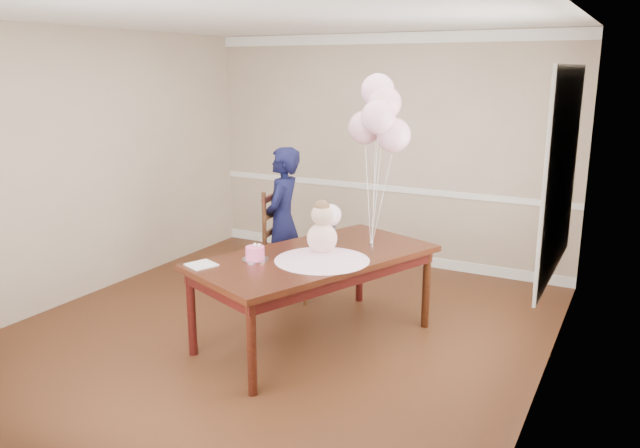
% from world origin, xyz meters
% --- Properties ---
extents(floor, '(4.50, 5.00, 0.00)m').
position_xyz_m(floor, '(0.00, 0.00, 0.00)').
color(floor, '#371B0D').
rests_on(floor, ground).
extents(ceiling, '(4.50, 5.00, 0.02)m').
position_xyz_m(ceiling, '(0.00, 0.00, 2.70)').
color(ceiling, white).
rests_on(ceiling, wall_back).
extents(wall_back, '(4.50, 0.02, 2.70)m').
position_xyz_m(wall_back, '(0.00, 2.50, 1.35)').
color(wall_back, tan).
rests_on(wall_back, floor).
extents(wall_front, '(4.50, 0.02, 2.70)m').
position_xyz_m(wall_front, '(0.00, -2.50, 1.35)').
color(wall_front, tan).
rests_on(wall_front, floor).
extents(wall_left, '(0.02, 5.00, 2.70)m').
position_xyz_m(wall_left, '(-2.25, 0.00, 1.35)').
color(wall_left, tan).
rests_on(wall_left, floor).
extents(wall_right, '(0.02, 5.00, 2.70)m').
position_xyz_m(wall_right, '(2.25, 0.00, 1.35)').
color(wall_right, tan).
rests_on(wall_right, floor).
extents(chair_rail_trim, '(4.50, 0.02, 0.07)m').
position_xyz_m(chair_rail_trim, '(0.00, 2.49, 0.90)').
color(chair_rail_trim, white).
rests_on(chair_rail_trim, wall_back).
extents(crown_molding, '(4.50, 0.02, 0.12)m').
position_xyz_m(crown_molding, '(0.00, 2.49, 2.63)').
color(crown_molding, white).
rests_on(crown_molding, wall_back).
extents(baseboard_trim, '(4.50, 0.02, 0.12)m').
position_xyz_m(baseboard_trim, '(0.00, 2.49, 0.06)').
color(baseboard_trim, white).
rests_on(baseboard_trim, floor).
extents(window_frame, '(0.02, 1.66, 1.56)m').
position_xyz_m(window_frame, '(2.23, 0.50, 1.55)').
color(window_frame, silver).
rests_on(window_frame, wall_right).
extents(window_blinds, '(0.01, 1.50, 1.40)m').
position_xyz_m(window_blinds, '(2.21, 0.50, 1.55)').
color(window_blinds, silver).
rests_on(window_blinds, wall_right).
extents(dining_table_top, '(1.72, 2.30, 0.05)m').
position_xyz_m(dining_table_top, '(0.39, 0.04, 0.75)').
color(dining_table_top, black).
rests_on(dining_table_top, table_leg_fl).
extents(table_apron, '(1.59, 2.16, 0.10)m').
position_xyz_m(table_apron, '(0.39, 0.04, 0.67)').
color(table_apron, black).
rests_on(table_apron, table_leg_fl).
extents(table_leg_fl, '(0.09, 0.09, 0.72)m').
position_xyz_m(table_leg_fl, '(-0.36, -0.68, 0.36)').
color(table_leg_fl, black).
rests_on(table_leg_fl, floor).
extents(table_leg_fr, '(0.09, 0.09, 0.72)m').
position_xyz_m(table_leg_fr, '(0.44, -1.00, 0.36)').
color(table_leg_fr, black).
rests_on(table_leg_fr, floor).
extents(table_leg_bl, '(0.09, 0.09, 0.72)m').
position_xyz_m(table_leg_bl, '(0.34, 1.08, 0.36)').
color(table_leg_bl, black).
rests_on(table_leg_bl, floor).
extents(table_leg_br, '(0.09, 0.09, 0.72)m').
position_xyz_m(table_leg_br, '(1.14, 0.76, 0.36)').
color(table_leg_br, black).
rests_on(table_leg_br, floor).
extents(baby_skirt, '(1.02, 1.02, 0.10)m').
position_xyz_m(baby_skirt, '(0.51, -0.06, 0.83)').
color(baby_skirt, '#EFB0C8').
rests_on(baby_skirt, dining_table_top).
extents(baby_torso, '(0.25, 0.25, 0.25)m').
position_xyz_m(baby_torso, '(0.51, -0.06, 0.96)').
color(baby_torso, pink).
rests_on(baby_torso, baby_skirt).
extents(baby_head, '(0.18, 0.18, 0.18)m').
position_xyz_m(baby_head, '(0.51, -0.06, 1.16)').
color(baby_head, '#CBA48C').
rests_on(baby_head, baby_torso).
extents(baby_hair, '(0.12, 0.12, 0.12)m').
position_xyz_m(baby_hair, '(0.51, -0.06, 1.22)').
color(baby_hair, brown).
rests_on(baby_hair, baby_head).
extents(cake_platter, '(0.29, 0.29, 0.01)m').
position_xyz_m(cake_platter, '(0.03, -0.31, 0.78)').
color(cake_platter, '#B7B6BB').
rests_on(cake_platter, dining_table_top).
extents(birthday_cake, '(0.20, 0.20, 0.10)m').
position_xyz_m(birthday_cake, '(0.03, -0.31, 0.83)').
color(birthday_cake, '#FF5097').
rests_on(birthday_cake, cake_platter).
extents(cake_flower_a, '(0.03, 0.03, 0.03)m').
position_xyz_m(cake_flower_a, '(0.03, -0.31, 0.90)').
color(cake_flower_a, white).
rests_on(cake_flower_a, birthday_cake).
extents(cake_flower_b, '(0.03, 0.03, 0.03)m').
position_xyz_m(cake_flower_b, '(0.06, -0.31, 0.90)').
color(cake_flower_b, white).
rests_on(cake_flower_b, birthday_cake).
extents(rose_vase_near, '(0.13, 0.13, 0.17)m').
position_xyz_m(rose_vase_near, '(0.36, 0.39, 0.86)').
color(rose_vase_near, white).
rests_on(rose_vase_near, dining_table_top).
extents(roses_near, '(0.20, 0.20, 0.20)m').
position_xyz_m(roses_near, '(0.36, 0.39, 1.04)').
color(roses_near, '#F6CEDC').
rests_on(roses_near, rose_vase_near).
extents(napkin, '(0.27, 0.27, 0.01)m').
position_xyz_m(napkin, '(-0.27, -0.64, 0.78)').
color(napkin, silver).
rests_on(napkin, dining_table_top).
extents(balloon_weight, '(0.05, 0.05, 0.02)m').
position_xyz_m(balloon_weight, '(0.69, 0.53, 0.78)').
color(balloon_weight, silver).
rests_on(balloon_weight, dining_table_top).
extents(balloon_a, '(0.29, 0.29, 0.29)m').
position_xyz_m(balloon_a, '(0.60, 0.57, 1.81)').
color(balloon_a, '#DE9DB0').
rests_on(balloon_a, balloon_ribbon_a).
extents(balloon_b, '(0.29, 0.29, 0.29)m').
position_xyz_m(balloon_b, '(0.77, 0.44, 1.91)').
color(balloon_b, '#FFB4CB').
rests_on(balloon_b, balloon_ribbon_b).
extents(balloon_c, '(0.29, 0.29, 0.29)m').
position_xyz_m(balloon_c, '(0.75, 0.62, 2.01)').
color(balloon_c, '#FCB2C1').
rests_on(balloon_c, balloon_ribbon_c).
extents(balloon_d, '(0.29, 0.29, 0.29)m').
position_xyz_m(balloon_d, '(0.66, 0.68, 2.12)').
color(balloon_d, '#FFB4D6').
rests_on(balloon_d, balloon_ribbon_d).
extents(balloon_e, '(0.29, 0.29, 0.29)m').
position_xyz_m(balloon_e, '(0.87, 0.55, 1.75)').
color(balloon_e, '#F6AEC4').
rests_on(balloon_e, balloon_ribbon_e).
extents(balloon_ribbon_a, '(0.09, 0.04, 0.86)m').
position_xyz_m(balloon_ribbon_a, '(0.65, 0.55, 1.22)').
color(balloon_ribbon_a, white).
rests_on(balloon_ribbon_a, balloon_weight).
extents(balloon_ribbon_b, '(0.08, 0.09, 0.96)m').
position_xyz_m(balloon_ribbon_b, '(0.73, 0.49, 1.27)').
color(balloon_ribbon_b, white).
rests_on(balloon_ribbon_b, balloon_weight).
extents(balloon_ribbon_c, '(0.06, 0.09, 1.07)m').
position_xyz_m(balloon_ribbon_c, '(0.72, 0.57, 1.32)').
color(balloon_ribbon_c, white).
rests_on(balloon_ribbon_c, balloon_weight).
extents(balloon_ribbon_d, '(0.04, 0.13, 1.17)m').
position_xyz_m(balloon_ribbon_d, '(0.68, 0.60, 1.37)').
color(balloon_ribbon_d, silver).
rests_on(balloon_ribbon_d, balloon_weight).
extents(balloon_ribbon_e, '(0.16, 0.02, 0.80)m').
position_xyz_m(balloon_ribbon_e, '(0.78, 0.54, 1.19)').
color(balloon_ribbon_e, white).
rests_on(balloon_ribbon_e, balloon_weight).
extents(dining_chair_seat, '(0.56, 0.56, 0.06)m').
position_xyz_m(dining_chair_seat, '(-0.32, 0.87, 0.50)').
color(dining_chair_seat, '#36140E').
rests_on(dining_chair_seat, chair_leg_fl).
extents(chair_leg_fl, '(0.05, 0.05, 0.47)m').
position_xyz_m(chair_leg_fl, '(-0.48, 0.64, 0.24)').
color(chair_leg_fl, black).
rests_on(chair_leg_fl, floor).
extents(chair_leg_fr, '(0.05, 0.05, 0.47)m').
position_xyz_m(chair_leg_fr, '(-0.09, 0.71, 0.24)').
color(chair_leg_fr, '#3E2311').
rests_on(chair_leg_fr, floor).
extents(chair_leg_bl, '(0.05, 0.05, 0.47)m').
position_xyz_m(chair_leg_bl, '(-0.55, 1.03, 0.24)').
color(chair_leg_bl, '#32170D').
rests_on(chair_leg_bl, floor).
extents(chair_leg_br, '(0.05, 0.05, 0.47)m').
position_xyz_m(chair_leg_br, '(-0.16, 1.10, 0.24)').
color(chair_leg_br, '#3A160F').
rests_on(chair_leg_br, floor).
extents(chair_back_post_l, '(0.05, 0.05, 0.62)m').
position_xyz_m(chair_back_post_l, '(-0.50, 0.64, 0.82)').
color(chair_back_post_l, black).
rests_on(chair_back_post_l, dining_chair_seat).
extents(chair_back_post_r, '(0.05, 0.05, 0.62)m').
position_xyz_m(chair_back_post_r, '(-0.57, 1.03, 0.82)').
color(chair_back_post_r, '#3B2010').
rests_on(chair_back_post_r, dining_chair_seat).
extents(chair_slat_low, '(0.11, 0.44, 0.06)m').
position_xyz_m(chair_slat_low, '(-0.54, 0.83, 0.68)').
color(chair_slat_low, '#3A1E0F').
rests_on(chair_slat_low, dining_chair_seat).
extents(chair_slat_mid, '(0.11, 0.44, 0.06)m').
position_xyz_m(chair_slat_mid, '(-0.54, 0.83, 0.86)').
color(chair_slat_mid, '#3E2411').
rests_on(chair_slat_mid, dining_chair_seat).
extents(chair_slat_top, '(0.11, 0.44, 0.06)m').
position_xyz_m(chair_slat_top, '(-0.54, 0.83, 1.04)').
color(chair_slat_top, '#3A150F').
rests_on(chair_slat_top, dining_chair_seat).
extents(woman, '(0.48, 0.63, 1.54)m').
position_xyz_m(woman, '(-0.43, 0.87, 0.77)').
color(woman, black).
rests_on(woman, floor).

